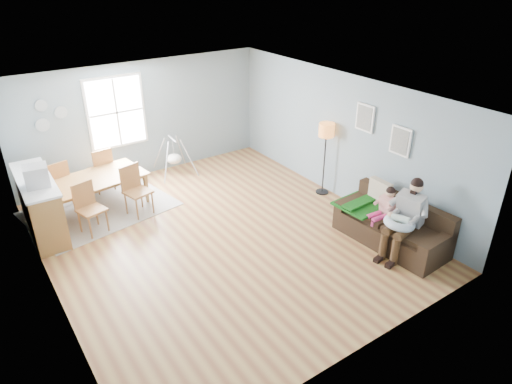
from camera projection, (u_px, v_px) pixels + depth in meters
room at (216, 113)px, 7.58m from camera, size 8.40×9.40×3.90m
window at (116, 112)px, 10.17m from camera, size 1.32×0.08×1.62m
pictures at (382, 129)px, 8.57m from camera, size 0.05×1.34×0.74m
wall_plates at (48, 115)px, 9.38m from camera, size 0.67×0.02×0.66m
sofa at (393, 228)px, 8.38m from camera, size 0.99×2.10×0.83m
green_throw at (363, 204)px, 8.71m from camera, size 0.99×0.86×0.04m
beige_pillow at (380, 192)px, 8.66m from camera, size 0.15×0.48×0.48m
father at (406, 216)px, 7.90m from camera, size 1.04×0.56×1.38m
nursing_pillow at (399, 223)px, 7.85m from camera, size 0.59×0.58×0.22m
infant at (398, 218)px, 7.83m from camera, size 0.24×0.38×0.14m
toddler at (385, 205)px, 8.28m from camera, size 0.55×0.28×0.86m
floor_lamp at (326, 136)px, 9.68m from camera, size 0.33×0.33×1.63m
storage_cube at (390, 224)px, 8.65m from camera, size 0.43×0.39×0.45m
rug at (100, 209)px, 9.61m from camera, size 3.10×2.56×0.01m
dining_table at (98, 194)px, 9.46m from camera, size 2.13×1.37×0.70m
chair_sw at (88, 204)px, 8.60m from camera, size 0.55×0.55×1.00m
chair_se at (135, 186)px, 9.21m from camera, size 0.57×0.57×1.04m
chair_nw at (58, 181)px, 9.48m from camera, size 0.55×0.55×1.02m
chair_ne at (102, 167)px, 10.09m from camera, size 0.51×0.51×1.03m
counter at (40, 204)px, 8.61m from camera, size 0.64×2.02×1.12m
monitor at (36, 176)px, 7.99m from camera, size 0.44×0.42×0.37m
baby_swing at (174, 158)px, 11.01m from camera, size 0.96×0.98×0.91m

